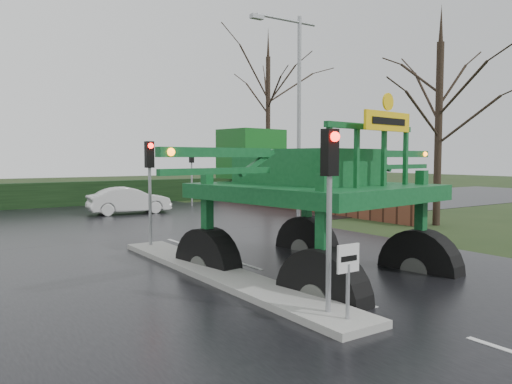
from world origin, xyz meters
TOP-DOWN VIEW (x-y plane):
  - ground at (0.00, 0.00)m, footprint 140.00×140.00m
  - road_main at (0.00, 10.00)m, footprint 14.00×80.00m
  - road_cross at (0.00, 16.00)m, footprint 80.00×12.00m
  - median_island at (-1.30, 3.00)m, footprint 1.20×10.00m
  - hedge_row at (0.00, 24.00)m, footprint 44.00×0.90m
  - brick_wall at (10.50, 16.00)m, footprint 0.40×20.00m
  - keep_left_sign at (-1.30, -1.50)m, footprint 0.50×0.07m
  - traffic_signal_near at (-1.30, -1.01)m, footprint 0.26×0.33m
  - traffic_signal_mid at (-1.30, 7.49)m, footprint 0.26×0.33m
  - traffic_signal_far at (6.50, 20.01)m, footprint 0.26×0.33m
  - street_light_right at (8.19, 12.00)m, footprint 3.85×0.30m
  - tree_right_near at (11.50, 6.00)m, footprint 5.60×5.60m
  - tree_right_far at (13.00, 21.00)m, footprint 7.00×7.00m
  - crop_sprayer at (-0.54, 0.31)m, footprint 9.93×6.85m
  - white_sedan at (1.75, 17.92)m, footprint 4.37×1.84m

SIDE VIEW (x-z plane):
  - ground at x=0.00m, z-range 0.00..0.00m
  - white_sedan at x=1.75m, z-range -0.70..0.70m
  - road_main at x=0.00m, z-range -0.01..0.01m
  - road_cross at x=0.00m, z-range 0.00..0.02m
  - median_island at x=-1.30m, z-range 0.01..0.17m
  - brick_wall at x=10.50m, z-range 0.00..1.20m
  - hedge_row at x=0.00m, z-range 0.00..1.50m
  - keep_left_sign at x=-1.30m, z-range 0.38..1.73m
  - traffic_signal_near at x=-1.30m, z-range 0.83..4.35m
  - traffic_signal_mid at x=-1.30m, z-range 0.83..4.35m
  - traffic_signal_far at x=6.50m, z-range 0.83..4.35m
  - crop_sprayer at x=-0.54m, z-range -0.15..5.44m
  - tree_right_near at x=11.50m, z-range 0.38..10.02m
  - street_light_right at x=8.19m, z-range 0.99..10.99m
  - tree_right_far at x=13.00m, z-range 0.47..12.52m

